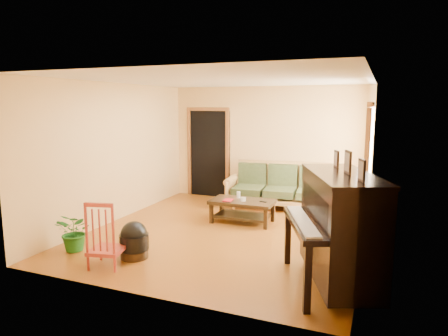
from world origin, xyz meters
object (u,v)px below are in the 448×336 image
at_px(sofa, 280,186).
at_px(piano, 340,230).
at_px(armchair, 341,218).
at_px(ceramic_crock, 357,207).
at_px(red_chair, 106,233).
at_px(potted_plant, 76,232).
at_px(coffee_table, 242,211).
at_px(footstool, 134,244).

relative_size(sofa, piano, 1.43).
distance_m(armchair, piano, 1.61).
bearing_deg(sofa, armchair, -56.21).
bearing_deg(armchair, ceramic_crock, 86.15).
height_order(armchair, red_chair, red_chair).
bearing_deg(red_chair, sofa, 56.18).
relative_size(sofa, armchair, 2.80).
bearing_deg(potted_plant, armchair, 26.90).
bearing_deg(potted_plant, red_chair, -20.01).
height_order(red_chair, ceramic_crock, red_chair).
bearing_deg(ceramic_crock, coffee_table, -142.71).
distance_m(sofa, potted_plant, 4.27).
distance_m(armchair, potted_plant, 4.13).
bearing_deg(coffee_table, red_chair, -111.53).
bearing_deg(coffee_table, sofa, 72.35).
height_order(piano, red_chair, piano).
distance_m(coffee_table, red_chair, 2.85).
xyz_separation_m(footstool, ceramic_crock, (2.84, 3.74, -0.07)).
bearing_deg(armchair, piano, -85.05).
height_order(sofa, armchair, sofa).
height_order(piano, potted_plant, piano).
relative_size(coffee_table, armchair, 1.46).
bearing_deg(footstool, piano, 3.76).
relative_size(sofa, potted_plant, 3.81).
bearing_deg(red_chair, potted_plant, 146.45).
bearing_deg(piano, ceramic_crock, 68.31).
distance_m(coffee_table, footstool, 2.41).
distance_m(sofa, piano, 3.69).
bearing_deg(sofa, potted_plant, -127.14).
bearing_deg(coffee_table, footstool, -111.21).
distance_m(piano, red_chair, 3.07).
height_order(armchair, potted_plant, armchair).
xyz_separation_m(armchair, potted_plant, (-3.68, -1.87, -0.11)).
xyz_separation_m(coffee_table, red_chair, (-1.04, -2.64, 0.25)).
height_order(footstool, ceramic_crock, footstool).
distance_m(footstool, potted_plant, 0.99).
xyz_separation_m(coffee_table, armchair, (1.83, -0.48, 0.19)).
bearing_deg(footstool, ceramic_crock, 52.82).
xyz_separation_m(armchair, piano, (0.13, -1.58, 0.29)).
distance_m(coffee_table, potted_plant, 2.99).
bearing_deg(potted_plant, coffee_table, 51.73).
bearing_deg(potted_plant, ceramic_crock, 45.19).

